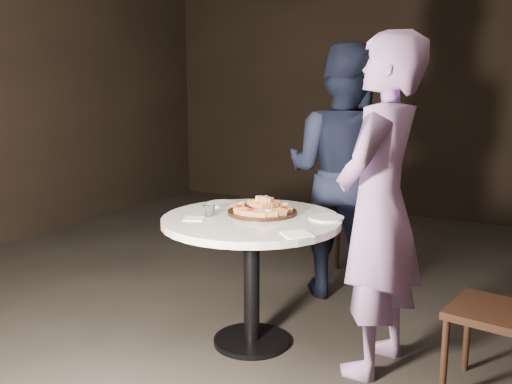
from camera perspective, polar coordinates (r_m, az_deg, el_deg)
floor at (r=3.35m, az=0.82°, el=-14.67°), size 7.00×7.00×0.00m
table at (r=3.12m, az=-0.44°, el=-4.96°), size 0.98×0.98×0.73m
serving_board at (r=3.16m, az=0.63°, el=-2.02°), size 0.51×0.51×0.02m
focaccia_pile at (r=3.15m, az=0.68°, el=-1.43°), size 0.34×0.34×0.09m
plate_left at (r=3.40m, az=-3.39°, el=-1.15°), size 0.22×0.22×0.01m
plate_right at (r=3.07m, az=7.05°, el=-2.57°), size 0.22×0.22×0.01m
water_glass at (r=3.11m, az=-4.69°, el=-1.82°), size 0.08×0.08×0.06m
napkin_near at (r=3.06m, az=-6.21°, el=-2.66°), size 0.14×0.14×0.01m
napkin_far at (r=2.74m, az=4.12°, el=-4.24°), size 0.19×0.19×0.01m
chair_far at (r=4.42m, az=10.40°, el=-2.37°), size 0.46×0.47×0.77m
diner_navy at (r=3.88m, az=8.65°, el=1.96°), size 0.84×0.66×1.70m
diner_teal at (r=2.86m, az=12.22°, el=-1.52°), size 0.46×0.65×1.69m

